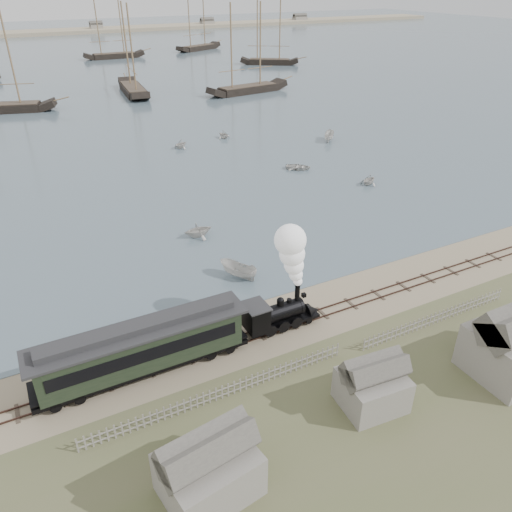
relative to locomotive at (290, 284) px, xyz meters
name	(u,v)px	position (x,y,z in m)	size (l,w,h in m)	color
ground	(259,317)	(-1.68, 2.00, -3.94)	(600.00, 600.00, 0.00)	tan
harbor_water	(30,57)	(-1.68, 172.00, -3.91)	(600.00, 336.00, 0.06)	#445761
rail_track	(271,330)	(-1.68, 0.00, -3.90)	(120.00, 1.80, 0.16)	#3A2620
picket_fence_west	(223,398)	(-8.18, -5.00, -3.94)	(19.00, 0.10, 1.20)	gray
picket_fence_east	(436,323)	(10.82, -5.50, -3.94)	(15.00, 0.10, 1.20)	gray
shed_left	(210,491)	(-11.68, -11.00, -3.94)	(5.00, 4.00, 4.10)	gray
shed_mid	(370,404)	(0.32, -10.00, -3.94)	(4.00, 3.50, 3.60)	gray
shed_right	(507,370)	(11.32, -12.00, -3.94)	(6.00, 5.00, 5.10)	gray
far_spit	(11,36)	(-1.68, 252.00, -3.94)	(500.00, 20.00, 1.80)	tan
locomotive	(290,284)	(0.00, 0.00, 0.00)	(6.83, 2.55, 8.52)	black
passenger_coach	(142,346)	(-12.09, 0.00, -1.60)	(15.37, 2.96, 3.73)	black
beached_dinghy	(106,359)	(-14.39, 2.23, -3.51)	(4.15, 2.97, 0.86)	beige
rowboat_1	(198,230)	(-0.72, 18.06, -3.06)	(3.13, 2.70, 1.65)	beige
rowboat_2	(238,271)	(-0.54, 8.41, -3.13)	(3.93, 1.48, 1.52)	beige
rowboat_3	(298,167)	(20.42, 31.44, -3.50)	(3.71, 2.65, 0.77)	beige
rowboat_4	(369,179)	(25.71, 21.81, -3.17)	(2.72, 2.35, 1.43)	beige
rowboat_5	(329,136)	(32.75, 41.39, -3.11)	(3.99, 1.50, 1.54)	beige
rowboat_7	(224,134)	(17.35, 51.17, -3.19)	(2.63, 2.27, 1.39)	beige
rowboat_8	(181,144)	(8.67, 49.23, -3.17)	(2.73, 2.35, 1.44)	beige
schooner_3	(129,49)	(13.70, 95.77, 6.12)	(21.57, 4.98, 20.00)	black
schooner_4	(248,49)	(38.51, 83.76, 6.12)	(21.22, 4.90, 20.00)	black
schooner_5	(270,30)	(64.29, 119.61, 6.12)	(18.28, 4.22, 20.00)	black
schooner_8	(111,26)	(23.81, 156.08, 6.12)	(20.17, 4.65, 20.00)	black
schooner_9	(197,21)	(57.49, 162.73, 6.12)	(20.40, 4.71, 20.00)	black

